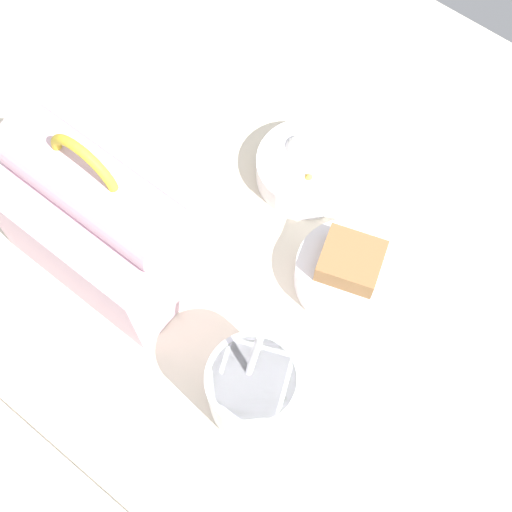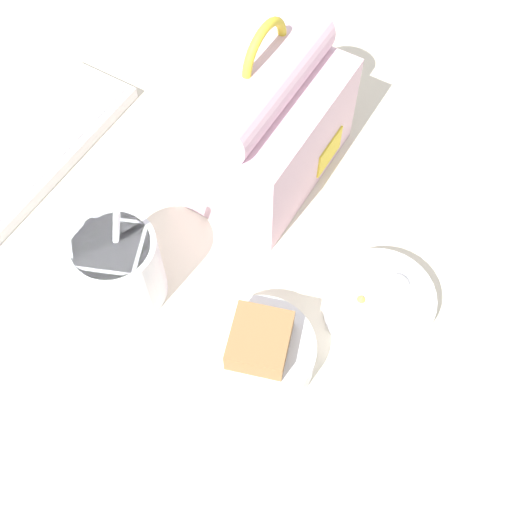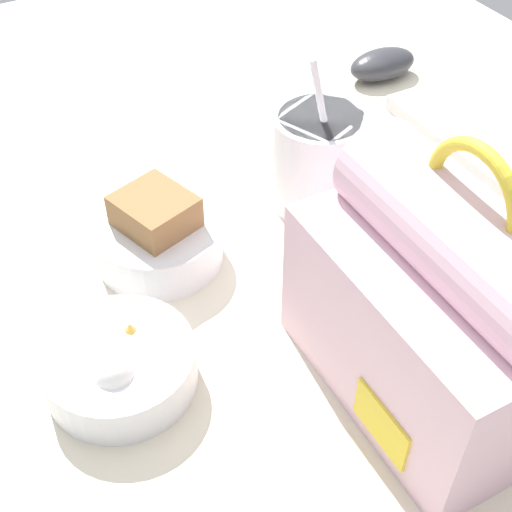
{
  "view_description": "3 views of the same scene",
  "coord_description": "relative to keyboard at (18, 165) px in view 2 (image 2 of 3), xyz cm",
  "views": [
    {
      "loc": [
        -16.32,
        20.08,
        80.46
      ],
      "look_at": [
        3.89,
        -5.66,
        7.0
      ],
      "focal_mm": 50.0,
      "sensor_mm": 36.0,
      "label": 1
    },
    {
      "loc": [
        -27.39,
        -24.33,
        69.8
      ],
      "look_at": [
        3.89,
        -5.66,
        7.0
      ],
      "focal_mm": 45.0,
      "sensor_mm": 36.0,
      "label": 2
    },
    {
      "loc": [
        43.67,
        -27.16,
        49.96
      ],
      "look_at": [
        3.89,
        -5.66,
        7.0
      ],
      "focal_mm": 50.0,
      "sensor_mm": 36.0,
      "label": 3
    }
  ],
  "objects": [
    {
      "name": "lunch_bag",
      "position": [
        16.99,
        -27.35,
        7.69
      ],
      "size": [
        21.6,
        15.26,
        23.2
      ],
      "color": "beige",
      "rests_on": "desk_surface"
    },
    {
      "name": "bento_bowl_sandwich",
      "position": [
        -6.82,
        -40.9,
        1.75
      ],
      "size": [
        12.18,
        12.18,
        7.42
      ],
      "color": "silver",
      "rests_on": "desk_surface"
    },
    {
      "name": "desk_surface",
      "position": [
        -1.79,
        -29.47,
        -2.02
      ],
      "size": [
        140.0,
        110.0,
        2.0
      ],
      "color": "beige",
      "rests_on": "ground"
    },
    {
      "name": "keyboard",
      "position": [
        0.0,
        0.0,
        0.0
      ],
      "size": [
        36.99,
        11.4,
        2.1
      ],
      "color": "silver",
      "rests_on": "desk_surface"
    },
    {
      "name": "soup_cup",
      "position": [
        -7.2,
        -22.88,
        4.4
      ],
      "size": [
        9.65,
        9.65,
        17.3
      ],
      "color": "silver",
      "rests_on": "desk_surface"
    },
    {
      "name": "bento_bowl_snacks",
      "position": [
        5.43,
        -49.36,
        1.08
      ],
      "size": [
        12.4,
        12.4,
        5.31
      ],
      "color": "silver",
      "rests_on": "desk_surface"
    }
  ]
}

